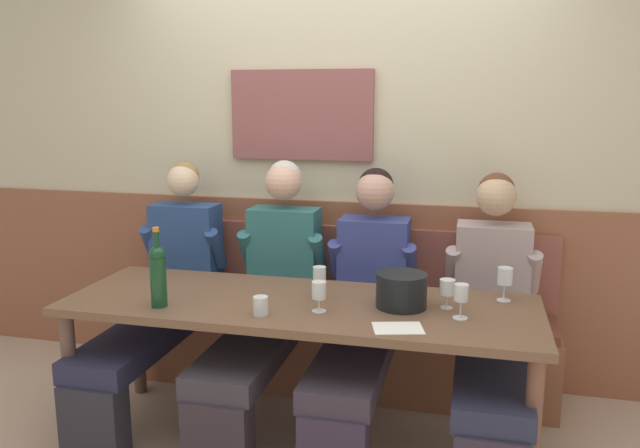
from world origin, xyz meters
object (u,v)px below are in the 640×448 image
Objects in this scene: person_right_seat at (364,300)px; wine_glass_mid_right at (461,295)px; person_center_right_seat at (162,289)px; water_tumbler_center at (261,306)px; wall_bench at (331,340)px; dining_table at (300,317)px; wine_glass_center_rear at (319,292)px; ice_bucket at (401,290)px; wine_glass_center_front at (319,276)px; person_center_left_seat at (492,311)px; person_left_seat at (268,293)px; wine_bottle_amber_mid at (158,274)px; wine_glass_left_end at (447,289)px; wine_glass_by_bottle at (505,278)px.

person_right_seat is 8.36× the size of wine_glass_mid_right.
person_center_right_seat is 0.97m from water_tumbler_center.
dining_table is at bearing -90.00° from wall_bench.
water_tumbler_center is at bearing -156.28° from wine_glass_center_rear.
wine_glass_mid_right reaches higher than dining_table.
wine_glass_center_rear is at bearing -156.58° from ice_bucket.
person_center_right_seat is at bearing 164.67° from wine_glass_center_front.
dining_table is at bearing -126.09° from person_right_seat.
person_center_left_seat is (0.91, -0.33, 0.36)m from wall_bench.
water_tumbler_center is (0.16, -0.57, 0.13)m from person_left_seat.
dining_table is 6.00× the size of wine_bottle_amber_mid.
ice_bucket is at bearing 4.09° from dining_table.
person_left_seat is 15.77× the size of water_tumbler_center.
person_center_right_seat is 1.63m from wine_glass_left_end.
wine_glass_by_bottle reaches higher than ice_bucket.
wine_glass_center_front is (-0.87, -0.18, 0.00)m from wine_glass_by_bottle.
water_tumbler_center is at bearing -122.83° from person_right_seat.
person_right_seat is at bearing 179.67° from person_center_left_seat.
person_center_right_seat is at bearing 177.31° from wine_glass_by_bottle.
wall_bench is at bearing 99.03° from wine_glass_center_rear.
wall_bench is 16.31× the size of wine_glass_mid_right.
person_center_left_seat is at bearing 20.70° from wine_bottle_amber_mid.
wine_bottle_amber_mid reaches higher than wine_glass_center_rear.
person_right_seat is 0.65m from person_center_left_seat.
ice_bucket is 0.29m from wine_glass_mid_right.
person_center_left_seat is at bearing 70.02° from wine_glass_mid_right.
person_center_right_seat reaches higher than water_tumbler_center.
person_center_right_seat reaches higher than wine_glass_center_front.
wine_glass_center_front is (-0.67, 0.12, 0.01)m from wine_glass_mid_right.
wine_glass_mid_right is at bearing -4.72° from dining_table.
wall_bench is 1.07m from wine_glass_left_end.
person_right_seat reaches higher than wine_glass_center_front.
wine_bottle_amber_mid is 2.40× the size of wine_glass_mid_right.
wine_glass_left_end is at bearing -9.43° from person_center_right_seat.
wine_bottle_amber_mid reaches higher than wall_bench.
wall_bench is 0.77m from dining_table.
wine_glass_by_bottle is at bearing -8.72° from person_right_seat.
water_tumbler_center is (-0.24, -0.11, -0.05)m from wine_glass_center_rear.
wine_glass_center_front is (-0.17, -0.29, 0.20)m from person_right_seat.
wine_glass_center_front is (-0.61, -0.01, 0.02)m from wine_glass_left_end.
wine_glass_mid_right is (1.03, -0.41, 0.19)m from person_left_seat.
person_center_left_seat is at bearing 36.58° from ice_bucket.
wall_bench is at bearing 20.92° from person_center_right_seat.
person_center_right_seat reaches higher than ice_bucket.
wine_glass_center_rear is (1.03, -0.45, 0.20)m from person_center_right_seat.
wine_glass_center_front reaches higher than wine_glass_mid_right.
dining_table is 0.25m from wine_glass_center_rear.
person_left_seat reaches higher than person_center_left_seat.
wine_glass_left_end is at bearing -15.92° from person_left_seat.
person_right_seat is 9.31× the size of wine_glass_center_rear.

